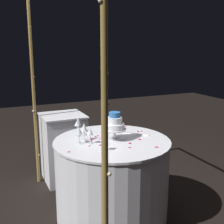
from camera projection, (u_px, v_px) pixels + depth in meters
ground_plane at (112, 215)px, 2.93m from camera, size 12.00×12.00×0.00m
decorative_arch at (53, 58)px, 2.37m from camera, size 2.19×0.06×2.43m
main_table at (112, 179)px, 2.85m from camera, size 1.11×1.11×0.79m
side_table at (64, 148)px, 3.64m from camera, size 0.51×0.51×0.85m
tiered_cake at (115, 124)px, 2.74m from camera, size 0.22×0.22×0.27m
wine_glass_0 at (111, 121)px, 3.04m from camera, size 0.06×0.06×0.14m
wine_glass_1 at (77, 124)px, 2.86m from camera, size 0.06×0.06×0.17m
wine_glass_2 at (78, 122)px, 3.00m from camera, size 0.06×0.06×0.15m
wine_glass_3 at (103, 139)px, 2.46m from camera, size 0.06×0.06×0.15m
wine_glass_4 at (79, 131)px, 2.64m from camera, size 0.06×0.06×0.16m
wine_glass_5 at (90, 132)px, 2.65m from camera, size 0.06×0.06×0.15m
wine_glass_6 at (84, 128)px, 2.73m from camera, size 0.06×0.06×0.17m
cake_knife at (137, 134)px, 2.94m from camera, size 0.24×0.21×0.01m
rose_petal_0 at (95, 137)px, 2.86m from camera, size 0.04×0.03×0.00m
rose_petal_1 at (126, 126)px, 3.22m from camera, size 0.03×0.03×0.00m
rose_petal_2 at (103, 130)px, 3.08m from camera, size 0.03×0.03×0.00m
rose_petal_3 at (98, 136)px, 2.89m from camera, size 0.04×0.04×0.00m
rose_petal_4 at (108, 133)px, 2.99m from camera, size 0.03×0.03×0.00m
rose_petal_5 at (139, 139)px, 2.78m from camera, size 0.03×0.04×0.00m
rose_petal_6 at (120, 128)px, 3.16m from camera, size 0.04×0.04×0.00m
rose_petal_7 at (138, 131)px, 3.03m from camera, size 0.04×0.03×0.00m
rose_petal_8 at (91, 140)px, 2.77m from camera, size 0.04×0.05×0.00m
rose_petal_9 at (157, 147)px, 2.57m from camera, size 0.05×0.05×0.00m
rose_petal_10 at (101, 138)px, 2.82m from camera, size 0.04×0.04×0.00m
rose_petal_11 at (90, 132)px, 3.01m from camera, size 0.03×0.02×0.00m
rose_petal_12 at (100, 139)px, 2.78m from camera, size 0.03×0.02×0.00m
rose_petal_13 at (142, 131)px, 3.05m from camera, size 0.03×0.04×0.00m
rose_petal_14 at (100, 145)px, 2.62m from camera, size 0.03×0.03×0.00m
rose_petal_15 at (89, 146)px, 2.60m from camera, size 0.03×0.03×0.00m
rose_petal_16 at (130, 143)px, 2.67m from camera, size 0.04×0.05×0.00m
rose_petal_17 at (69, 152)px, 2.45m from camera, size 0.02×0.03×0.00m
rose_petal_18 at (130, 147)px, 2.56m from camera, size 0.04×0.03×0.00m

